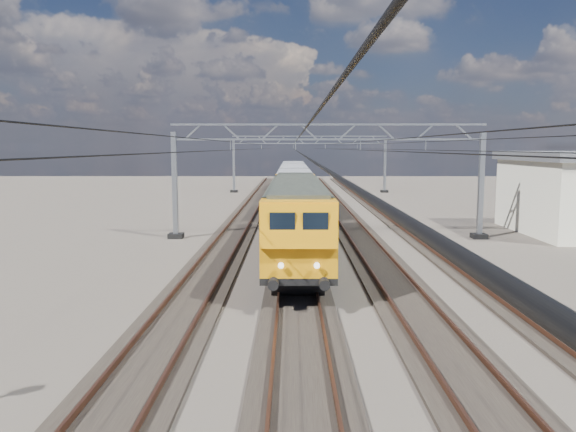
{
  "coord_description": "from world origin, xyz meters",
  "views": [
    {
      "loc": [
        -2.25,
        -30.74,
        5.66
      ],
      "look_at": [
        -2.41,
        -4.13,
        2.4
      ],
      "focal_mm": 35.0,
      "sensor_mm": 36.0,
      "label": 1
    }
  ],
  "objects_px": {
    "catenary_gantry_far": "(309,161)",
    "hopper_wagon_third": "(293,173)",
    "catenary_gantry_mid": "(328,176)",
    "hopper_wagon_mid": "(294,179)",
    "hopper_wagon_lead": "(294,189)",
    "locomotive": "(296,213)"
  },
  "relations": [
    {
      "from": "catenary_gantry_far",
      "to": "hopper_wagon_third",
      "type": "relative_size",
      "value": 1.53
    },
    {
      "from": "hopper_wagon_lead",
      "to": "catenary_gantry_mid",
      "type": "bearing_deg",
      "value": -80.13
    },
    {
      "from": "catenary_gantry_far",
      "to": "locomotive",
      "type": "xyz_separation_m",
      "value": [
        -2.0,
        -42.2,
        -1.58
      ]
    },
    {
      "from": "catenary_gantry_mid",
      "to": "hopper_wagon_third",
      "type": "height_order",
      "value": "catenary_gantry_mid"
    },
    {
      "from": "locomotive",
      "to": "hopper_wagon_third",
      "type": "xyz_separation_m",
      "value": [
        -0.0,
        46.1,
        -0.09
      ]
    },
    {
      "from": "catenary_gantry_mid",
      "to": "locomotive",
      "type": "relative_size",
      "value": 0.94
    },
    {
      "from": "catenary_gantry_mid",
      "to": "locomotive",
      "type": "height_order",
      "value": "catenary_gantry_mid"
    },
    {
      "from": "locomotive",
      "to": "hopper_wagon_third",
      "type": "height_order",
      "value": "locomotive"
    },
    {
      "from": "locomotive",
      "to": "hopper_wagon_mid",
      "type": "xyz_separation_m",
      "value": [
        -0.0,
        31.9,
        -0.09
      ]
    },
    {
      "from": "hopper_wagon_lead",
      "to": "hopper_wagon_mid",
      "type": "distance_m",
      "value": 14.2
    },
    {
      "from": "catenary_gantry_mid",
      "to": "hopper_wagon_lead",
      "type": "xyz_separation_m",
      "value": [
        -2.0,
        11.5,
        -1.67
      ]
    },
    {
      "from": "hopper_wagon_third",
      "to": "catenary_gantry_mid",
      "type": "bearing_deg",
      "value": -87.13
    },
    {
      "from": "catenary_gantry_far",
      "to": "hopper_wagon_third",
      "type": "bearing_deg",
      "value": 117.17
    },
    {
      "from": "catenary_gantry_far",
      "to": "hopper_wagon_mid",
      "type": "distance_m",
      "value": 10.63
    },
    {
      "from": "catenary_gantry_mid",
      "to": "hopper_wagon_mid",
      "type": "relative_size",
      "value": 1.53
    },
    {
      "from": "catenary_gantry_far",
      "to": "hopper_wagon_third",
      "type": "xyz_separation_m",
      "value": [
        -2.0,
        3.9,
        -1.67
      ]
    },
    {
      "from": "hopper_wagon_mid",
      "to": "catenary_gantry_far",
      "type": "bearing_deg",
      "value": 79.01
    },
    {
      "from": "hopper_wagon_lead",
      "to": "hopper_wagon_third",
      "type": "relative_size",
      "value": 1.0
    },
    {
      "from": "catenary_gantry_mid",
      "to": "catenary_gantry_far",
      "type": "bearing_deg",
      "value": 90.0
    },
    {
      "from": "hopper_wagon_mid",
      "to": "catenary_gantry_mid",
      "type": "bearing_deg",
      "value": -85.55
    },
    {
      "from": "hopper_wagon_lead",
      "to": "hopper_wagon_third",
      "type": "bearing_deg",
      "value": 90.0
    },
    {
      "from": "catenary_gantry_mid",
      "to": "catenary_gantry_far",
      "type": "xyz_separation_m",
      "value": [
        0.0,
        36.0,
        0.0
      ]
    }
  ]
}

